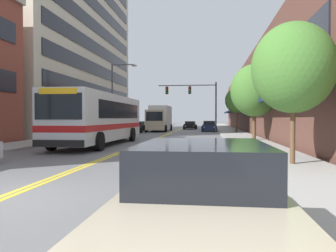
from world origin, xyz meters
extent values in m
plane|color=slate|center=(0.00, 37.00, 0.00)|extent=(240.00, 240.00, 0.00)
cube|color=#9E9B96|center=(-7.02, 37.00, 0.06)|extent=(3.05, 106.00, 0.13)
cube|color=#9E9B96|center=(7.02, 37.00, 0.06)|extent=(3.05, 106.00, 0.13)
cube|color=yellow|center=(-0.10, 37.00, 0.00)|extent=(0.14, 106.00, 0.01)
cube|color=yellow|center=(0.10, 37.00, 0.00)|extent=(0.14, 106.00, 0.01)
cube|color=beige|center=(-14.80, 31.56, 11.12)|extent=(12.00, 29.16, 22.24)
cube|color=black|center=(-8.76, 31.56, 2.47)|extent=(0.08, 26.83, 1.40)
cube|color=black|center=(-8.76, 31.56, 4.94)|extent=(0.08, 26.83, 1.40)
cube|color=black|center=(-8.76, 31.56, 7.41)|extent=(0.08, 26.83, 1.40)
cube|color=black|center=(-8.76, 31.56, 9.88)|extent=(0.08, 26.83, 1.40)
cube|color=black|center=(-8.76, 31.56, 12.36)|extent=(0.08, 26.83, 1.40)
cube|color=black|center=(-8.76, 31.56, 14.83)|extent=(0.08, 26.83, 1.40)
cube|color=brown|center=(12.80, 37.00, 4.32)|extent=(8.00, 68.00, 8.63)
cube|color=navy|center=(8.25, 37.00, 2.90)|extent=(1.10, 61.20, 0.24)
cube|color=black|center=(8.76, 37.00, 5.35)|extent=(0.08, 61.20, 1.40)
cube|color=silver|center=(-2.53, 13.87, 1.74)|extent=(2.54, 11.78, 2.79)
cube|color=#B21919|center=(-2.53, 13.87, 1.19)|extent=(2.56, 11.80, 0.32)
cube|color=black|center=(-2.53, 14.46, 2.19)|extent=(2.57, 9.19, 1.00)
cube|color=black|center=(-2.53, 7.96, 2.25)|extent=(2.28, 0.04, 1.23)
cube|color=yellow|center=(-2.53, 7.95, 2.94)|extent=(1.83, 0.06, 0.28)
cube|color=black|center=(-2.53, 7.94, 0.53)|extent=(2.49, 0.08, 0.32)
cylinder|color=black|center=(-3.83, 9.86, 0.50)|extent=(0.30, 1.00, 1.00)
cylinder|color=black|center=(-1.24, 9.86, 0.50)|extent=(0.30, 1.00, 1.00)
cylinder|color=black|center=(-3.83, 17.11, 0.50)|extent=(0.30, 1.00, 1.00)
cylinder|color=black|center=(-1.24, 17.11, 0.50)|extent=(0.30, 1.00, 1.00)
cube|color=#232328|center=(-4.33, 32.33, 0.50)|extent=(1.75, 4.70, 0.65)
cube|color=black|center=(-4.33, 32.52, 1.07)|extent=(1.50, 2.07, 0.49)
cylinder|color=black|center=(-5.23, 30.87, 0.32)|extent=(0.22, 0.64, 0.64)
cylinder|color=black|center=(-3.43, 30.87, 0.32)|extent=(0.22, 0.64, 0.64)
cylinder|color=black|center=(-5.23, 33.79, 0.32)|extent=(0.22, 0.64, 0.64)
cylinder|color=black|center=(-3.43, 33.79, 0.32)|extent=(0.22, 0.64, 0.64)
sphere|color=silver|center=(-4.94, 29.96, 0.53)|extent=(0.16, 0.16, 0.16)
sphere|color=silver|center=(-3.72, 29.96, 0.53)|extent=(0.16, 0.16, 0.16)
cube|color=red|center=(-4.96, 34.69, 0.53)|extent=(0.18, 0.04, 0.10)
cube|color=red|center=(-3.70, 34.69, 0.53)|extent=(0.18, 0.04, 0.10)
cube|color=beige|center=(4.29, -2.64, 0.55)|extent=(1.71, 4.68, 0.75)
cube|color=black|center=(4.29, -2.45, 1.16)|extent=(1.47, 2.06, 0.47)
cylinder|color=black|center=(3.41, -1.19, 0.32)|extent=(0.22, 0.64, 0.64)
cylinder|color=black|center=(5.17, -1.19, 0.32)|extent=(0.22, 0.64, 0.64)
cube|color=red|center=(3.67, -0.29, 0.59)|extent=(0.18, 0.04, 0.10)
cube|color=red|center=(4.91, -0.29, 0.59)|extent=(0.18, 0.04, 0.10)
cube|color=#19234C|center=(4.39, 36.98, 0.54)|extent=(1.71, 4.59, 0.71)
cube|color=black|center=(4.39, 37.17, 1.12)|extent=(1.47, 2.02, 0.45)
cylinder|color=black|center=(3.51, 35.56, 0.33)|extent=(0.22, 0.66, 0.66)
cylinder|color=black|center=(5.27, 35.56, 0.33)|extent=(0.22, 0.66, 0.66)
cylinder|color=black|center=(3.51, 38.41, 0.33)|extent=(0.22, 0.66, 0.66)
cylinder|color=black|center=(5.27, 38.41, 0.33)|extent=(0.22, 0.66, 0.66)
sphere|color=silver|center=(3.79, 34.67, 0.57)|extent=(0.16, 0.16, 0.16)
sphere|color=silver|center=(4.99, 34.67, 0.57)|extent=(0.16, 0.16, 0.16)
cube|color=red|center=(3.77, 39.29, 0.57)|extent=(0.18, 0.04, 0.10)
cube|color=red|center=(5.01, 39.29, 0.57)|extent=(0.18, 0.04, 0.10)
cube|color=black|center=(1.49, 44.25, 0.50)|extent=(1.77, 4.10, 0.64)
cube|color=black|center=(1.49, 44.42, 1.02)|extent=(1.52, 1.80, 0.41)
cylinder|color=black|center=(0.58, 42.98, 0.33)|extent=(0.22, 0.65, 0.65)
cylinder|color=black|center=(2.39, 42.98, 0.33)|extent=(0.22, 0.65, 0.65)
cylinder|color=black|center=(0.58, 45.52, 0.33)|extent=(0.22, 0.65, 0.65)
cylinder|color=black|center=(2.39, 45.52, 0.33)|extent=(0.22, 0.65, 0.65)
sphere|color=silver|center=(0.87, 42.18, 0.53)|extent=(0.16, 0.16, 0.16)
sphere|color=silver|center=(2.11, 42.18, 0.53)|extent=(0.16, 0.16, 0.16)
cube|color=red|center=(0.85, 46.31, 0.53)|extent=(0.18, 0.04, 0.10)
cube|color=red|center=(2.12, 46.31, 0.53)|extent=(0.18, 0.04, 0.10)
cube|color=beige|center=(-2.10, 33.26, 1.49)|extent=(2.33, 2.40, 2.47)
cube|color=black|center=(-2.10, 32.04, 1.93)|extent=(1.98, 0.04, 1.09)
cube|color=white|center=(-2.10, 37.26, 1.79)|extent=(2.37, 5.59, 3.07)
cylinder|color=black|center=(-3.29, 33.26, 0.42)|extent=(0.28, 0.84, 0.84)
cylinder|color=black|center=(-0.90, 33.26, 0.42)|extent=(0.28, 0.84, 0.84)
cylinder|color=black|center=(-3.29, 38.93, 0.42)|extent=(0.28, 0.84, 0.84)
cylinder|color=black|center=(-0.90, 38.93, 0.42)|extent=(0.28, 0.84, 0.84)
cylinder|color=#47474C|center=(5.20, 33.89, 3.04)|extent=(0.18, 0.18, 6.09)
cylinder|color=#47474C|center=(1.66, 33.89, 5.74)|extent=(7.08, 0.11, 0.11)
cube|color=black|center=(2.02, 33.89, 5.14)|extent=(0.34, 0.26, 0.92)
sphere|color=red|center=(2.02, 33.73, 5.42)|extent=(0.18, 0.18, 0.18)
sphere|color=yellow|center=(2.02, 33.73, 5.14)|extent=(0.18, 0.18, 0.18)
sphere|color=green|center=(2.02, 33.73, 4.86)|extent=(0.18, 0.18, 0.18)
cylinder|color=black|center=(2.02, 33.89, 5.67)|extent=(0.02, 0.02, 0.14)
cube|color=black|center=(-0.81, 33.89, 5.14)|extent=(0.34, 0.26, 0.92)
sphere|color=red|center=(-0.81, 33.73, 5.42)|extent=(0.18, 0.18, 0.18)
sphere|color=yellow|center=(-0.81, 33.73, 5.14)|extent=(0.18, 0.18, 0.18)
sphere|color=green|center=(-0.81, 33.73, 4.86)|extent=(0.18, 0.18, 0.18)
cylinder|color=black|center=(-0.81, 33.89, 5.67)|extent=(0.02, 0.02, 0.14)
cylinder|color=#47474C|center=(-5.30, 25.65, 3.60)|extent=(0.16, 0.16, 7.19)
cylinder|color=#47474C|center=(-4.16, 25.65, 7.04)|extent=(2.27, 0.10, 0.10)
ellipsoid|color=#B2B2B7|center=(-3.03, 25.65, 6.94)|extent=(0.56, 0.28, 0.20)
cylinder|color=brown|center=(7.22, 5.32, 1.17)|extent=(0.17, 0.17, 2.09)
ellipsoid|color=#42752D|center=(7.22, 5.32, 3.42)|extent=(2.82, 2.82, 3.10)
cylinder|color=brown|center=(7.63, 18.00, 1.19)|extent=(0.26, 0.26, 2.12)
ellipsoid|color=#42752D|center=(7.63, 18.00, 3.72)|extent=(3.45, 3.45, 3.79)
cylinder|color=brown|center=(7.43, 30.96, 1.37)|extent=(0.22, 0.22, 2.48)
ellipsoid|color=#42752D|center=(7.43, 30.96, 3.70)|extent=(2.57, 2.57, 2.83)
camera|label=1|loc=(4.36, -6.35, 1.69)|focal=35.00mm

